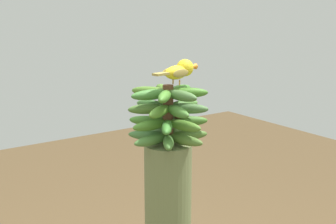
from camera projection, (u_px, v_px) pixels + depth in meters
name	position (u px, v px, depth m)	size (l,w,h in m)	color
banana_bunch	(168.00, 115.00, 1.63)	(0.30, 0.31, 0.22)	brown
perched_bird	(180.00, 70.00, 1.62)	(0.22, 0.08, 0.09)	#C68933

